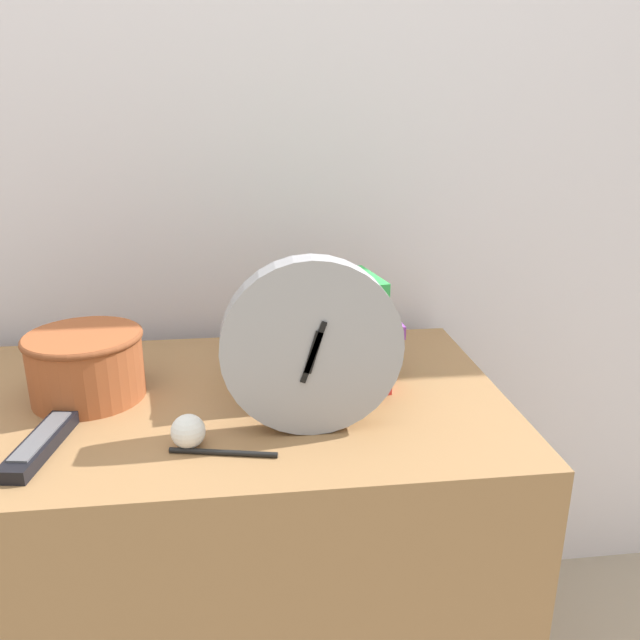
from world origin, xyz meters
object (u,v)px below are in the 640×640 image
at_px(book_stack, 324,331).
at_px(pen, 223,452).
at_px(basket, 86,363).
at_px(crumpled_paper_ball, 188,431).
at_px(desk_clock, 312,347).
at_px(tv_remote, 42,442).

xyz_separation_m(book_stack, pen, (-0.17, -0.22, -0.10)).
bearing_deg(book_stack, basket, -179.22).
bearing_deg(pen, crumpled_paper_ball, 149.66).
bearing_deg(desk_clock, crumpled_paper_ball, -170.40).
height_order(basket, crumpled_paper_ball, basket).
distance_m(book_stack, tv_remote, 0.47).
bearing_deg(pen, desk_clock, 24.19).
relative_size(desk_clock, tv_remote, 1.40).
height_order(basket, tv_remote, basket).
xyz_separation_m(book_stack, tv_remote, (-0.43, -0.17, -0.09)).
xyz_separation_m(book_stack, basket, (-0.40, -0.01, -0.04)).
xyz_separation_m(tv_remote, crumpled_paper_ball, (0.21, -0.02, 0.01)).
height_order(book_stack, tv_remote, book_stack).
bearing_deg(crumpled_paper_ball, pen, -30.34).
bearing_deg(tv_remote, pen, -10.73).
relative_size(basket, tv_remote, 1.01).
height_order(basket, pen, basket).
distance_m(basket, pen, 0.32).
bearing_deg(crumpled_paper_ball, basket, 133.67).
relative_size(book_stack, basket, 1.35).
xyz_separation_m(tv_remote, pen, (0.26, -0.05, -0.01)).
bearing_deg(tv_remote, basket, 80.22).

